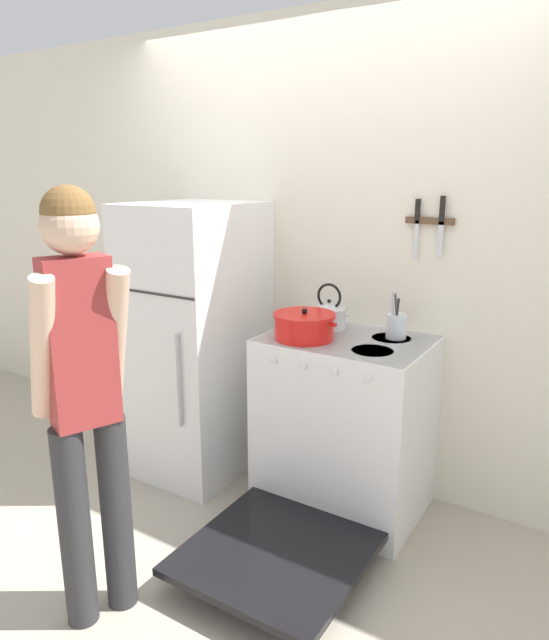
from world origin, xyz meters
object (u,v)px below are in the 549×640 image
Objects in this scene: tea_kettle at (329,315)px; person at (84,388)px; stove_range at (342,428)px; dutch_oven_pot at (304,326)px; refrigerator at (196,340)px; utensil_jar at (396,326)px.

person is at bearing -103.66° from tea_kettle.
dutch_oven_pot reaches higher than stove_range.
tea_kettle is 1.37m from person.
utensil_jar is (1.13, 0.18, 0.21)m from refrigerator.
refrigerator is 1.25m from person.
stove_range is at bearing -0.67° from person.
stove_range is 5.62× the size of tea_kettle.
dutch_oven_pot is (-0.18, -0.08, 0.53)m from stove_range.
utensil_jar is (0.38, 0.25, -0.00)m from dutch_oven_pot.
tea_kettle is (0.01, 0.24, 0.01)m from dutch_oven_pot.
person is at bearing -105.88° from dutch_oven_pot.
dutch_oven_pot is 0.46m from utensil_jar.
utensil_jar is at bearing 33.01° from dutch_oven_pot.
stove_range is 0.80× the size of person.
stove_range is 5.58× the size of utensil_jar.
person is at bearing -69.27° from refrigerator.
refrigerator reaches higher than stove_range.
person is (-0.31, -1.09, -0.03)m from dutch_oven_pot.
refrigerator is 0.93× the size of person.
tea_kettle is at bearing 86.72° from dutch_oven_pot.
tea_kettle is 0.14× the size of person.
dutch_oven_pot is at bearing 6.19° from person.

